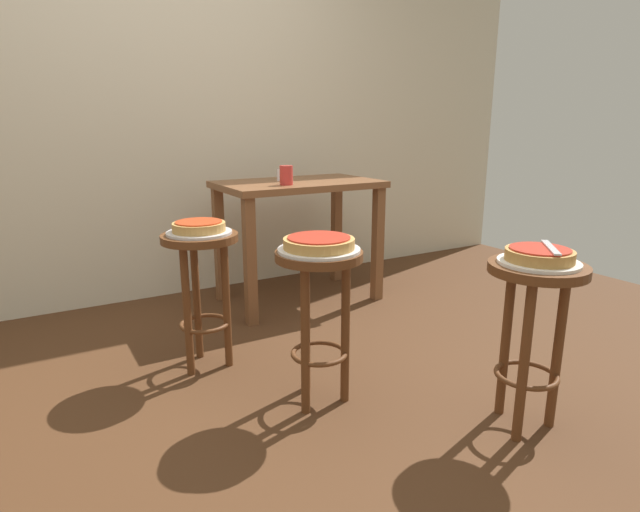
{
  "coord_description": "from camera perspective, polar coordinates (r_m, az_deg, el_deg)",
  "views": [
    {
      "loc": [
        -0.78,
        -1.8,
        1.13
      ],
      "look_at": [
        0.3,
        0.04,
        0.58
      ],
      "focal_mm": 29.08,
      "sensor_mm": 36.0,
      "label": 1
    }
  ],
  "objects": [
    {
      "name": "pizza_server_knife",
      "position": [
        1.99,
        24.05,
        0.87
      ],
      "size": [
        0.17,
        0.18,
        0.01
      ],
      "primitive_type": "cube",
      "rotation": [
        0.0,
        0.0,
        0.84
      ],
      "color": "silver",
      "rests_on": "pizza_foreground"
    },
    {
      "name": "stool_middle",
      "position": [
        2.07,
        -0.11,
        -4.24
      ],
      "size": [
        0.35,
        0.35,
        0.65
      ],
      "color": "#5B3319",
      "rests_on": "ground_plane"
    },
    {
      "name": "condiment_shaker",
      "position": [
        3.29,
        -4.43,
        8.9
      ],
      "size": [
        0.04,
        0.04,
        0.07
      ],
      "primitive_type": "cylinder",
      "color": "white",
      "rests_on": "dining_table"
    },
    {
      "name": "serving_plate_leftside",
      "position": [
        2.39,
        -13.14,
        2.53
      ],
      "size": [
        0.29,
        0.29,
        0.01
      ],
      "primitive_type": "cylinder",
      "color": "silver",
      "rests_on": "stool_leftside"
    },
    {
      "name": "cup_near_edge",
      "position": [
        3.06,
        -3.73,
        8.86
      ],
      "size": [
        0.08,
        0.08,
        0.11
      ],
      "primitive_type": "cylinder",
      "color": "red",
      "rests_on": "dining_table"
    },
    {
      "name": "dining_table",
      "position": [
        3.29,
        -2.4,
        5.82
      ],
      "size": [
        0.99,
        0.6,
        0.78
      ],
      "color": "brown",
      "rests_on": "ground_plane"
    },
    {
      "name": "back_wall",
      "position": [
        3.56,
        -18.59,
        19.72
      ],
      "size": [
        6.0,
        0.1,
        3.0
      ],
      "primitive_type": "cube",
      "color": "beige",
      "rests_on": "ground_plane"
    },
    {
      "name": "ground_plane",
      "position": [
        2.27,
        -6.2,
        -15.57
      ],
      "size": [
        6.0,
        6.0,
        0.0
      ],
      "primitive_type": "plane",
      "color": "#4C2D19"
    },
    {
      "name": "pizza_leftside",
      "position": [
        2.39,
        -13.18,
        3.2
      ],
      "size": [
        0.24,
        0.24,
        0.05
      ],
      "color": "tan",
      "rests_on": "serving_plate_leftside"
    },
    {
      "name": "pizza_middle",
      "position": [
        2.01,
        -0.12,
        1.48
      ],
      "size": [
        0.28,
        0.28,
        0.05
      ],
      "color": "tan",
      "rests_on": "serving_plate_middle"
    },
    {
      "name": "serving_plate_foreground",
      "position": [
        1.99,
        22.92,
        -0.65
      ],
      "size": [
        0.28,
        0.28,
        0.01
      ],
      "primitive_type": "cylinder",
      "color": "white",
      "rests_on": "stool_foreground"
    },
    {
      "name": "pizza_foreground",
      "position": [
        1.98,
        23.0,
        0.15
      ],
      "size": [
        0.24,
        0.24,
        0.05
      ],
      "color": "#B78442",
      "rests_on": "serving_plate_foreground"
    },
    {
      "name": "stool_foreground",
      "position": [
        2.04,
        22.42,
        -5.61
      ],
      "size": [
        0.35,
        0.35,
        0.65
      ],
      "color": "#5B3319",
      "rests_on": "ground_plane"
    },
    {
      "name": "serving_plate_middle",
      "position": [
        2.01,
        -0.12,
        0.69
      ],
      "size": [
        0.32,
        0.32,
        0.01
      ],
      "primitive_type": "cylinder",
      "color": "silver",
      "rests_on": "stool_middle"
    },
    {
      "name": "stool_leftside",
      "position": [
        2.44,
        -12.9,
        -1.68
      ],
      "size": [
        0.35,
        0.35,
        0.65
      ],
      "color": "#5B3319",
      "rests_on": "ground_plane"
    }
  ]
}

